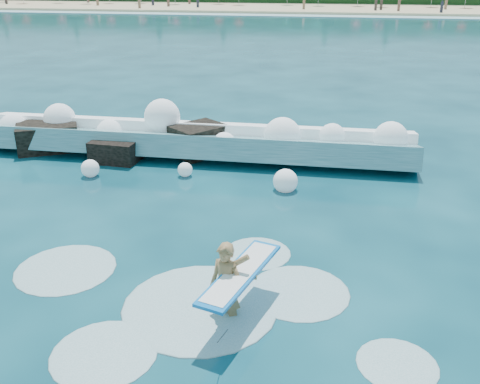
% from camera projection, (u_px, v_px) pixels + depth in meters
% --- Properties ---
extents(ground, '(200.00, 200.00, 0.00)m').
position_uv_depth(ground, '(160.00, 270.00, 12.15)').
color(ground, '#072F3C').
rests_on(ground, ground).
extents(beach, '(140.00, 20.00, 0.40)m').
position_uv_depth(beach, '(312.00, 8.00, 82.81)').
color(beach, tan).
rests_on(beach, ground).
extents(wet_band, '(140.00, 5.00, 0.08)m').
position_uv_depth(wet_band, '(309.00, 15.00, 72.90)').
color(wet_band, silver).
rests_on(wet_band, ground).
extents(breaking_wave, '(15.90, 2.57, 1.37)m').
position_uv_depth(breaking_wave, '(191.00, 141.00, 19.43)').
color(breaking_wave, teal).
rests_on(breaking_wave, ground).
extents(rock_cluster, '(8.14, 3.03, 1.25)m').
position_uv_depth(rock_cluster, '(115.00, 142.00, 19.58)').
color(rock_cluster, black).
rests_on(rock_cluster, ground).
extents(surfer_with_board, '(1.34, 3.04, 1.91)m').
position_uv_depth(surfer_with_board, '(229.00, 285.00, 10.31)').
color(surfer_with_board, '#967046').
rests_on(surfer_with_board, ground).
extents(wave_spray, '(14.99, 4.27, 1.99)m').
position_uv_depth(wave_spray, '(191.00, 131.00, 19.19)').
color(wave_spray, white).
rests_on(wave_spray, ground).
extents(surf_foam, '(9.02, 5.82, 0.16)m').
position_uv_depth(surf_foam, '(192.00, 299.00, 11.08)').
color(surf_foam, silver).
rests_on(surf_foam, ground).
extents(beachgoers, '(96.69, 13.24, 1.92)m').
position_uv_depth(beachgoers, '(315.00, 3.00, 79.87)').
color(beachgoers, '#3F332D').
rests_on(beachgoers, ground).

